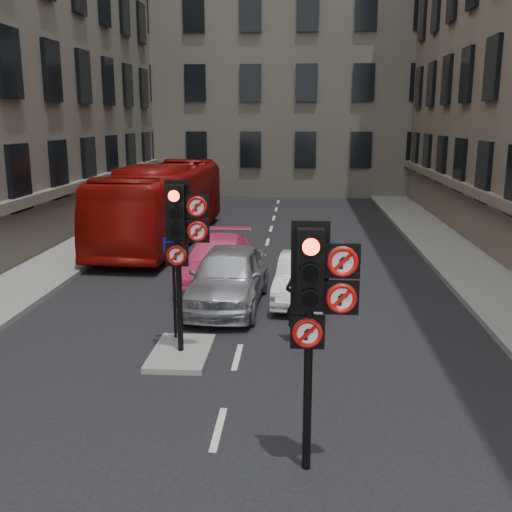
# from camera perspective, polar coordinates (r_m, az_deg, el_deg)

# --- Properties ---
(ground) EXTENTS (120.00, 120.00, 0.00)m
(ground) POSITION_cam_1_polar(r_m,az_deg,el_deg) (8.41, -5.54, -22.72)
(ground) COLOR black
(ground) RESTS_ON ground
(pavement_left) EXTENTS (3.00, 50.00, 0.16)m
(pavement_left) POSITION_cam_1_polar(r_m,az_deg,el_deg) (21.09, -19.59, -0.99)
(pavement_left) COLOR gray
(pavement_left) RESTS_ON ground
(pavement_right) EXTENTS (3.00, 50.00, 0.16)m
(pavement_right) POSITION_cam_1_polar(r_m,az_deg,el_deg) (20.23, 21.14, -1.69)
(pavement_right) COLOR gray
(pavement_right) RESTS_ON ground
(centre_island) EXTENTS (1.20, 2.00, 0.12)m
(centre_island) POSITION_cam_1_polar(r_m,az_deg,el_deg) (12.91, -7.15, -9.13)
(centre_island) COLOR gray
(centre_island) RESTS_ON ground
(building_far) EXTENTS (30.00, 14.00, 20.00)m
(building_far) POSITION_cam_1_polar(r_m,az_deg,el_deg) (45.03, 2.66, 19.48)
(building_far) COLOR #696459
(building_far) RESTS_ON ground
(signal_near) EXTENTS (0.91, 0.40, 3.58)m
(signal_near) POSITION_cam_1_polar(r_m,az_deg,el_deg) (8.06, 5.74, -3.79)
(signal_near) COLOR black
(signal_near) RESTS_ON ground
(signal_far) EXTENTS (0.91, 0.40, 3.58)m
(signal_far) POSITION_cam_1_polar(r_m,az_deg,el_deg) (12.15, -7.11, 2.47)
(signal_far) COLOR black
(signal_far) RESTS_ON centre_island
(car_silver) EXTENTS (2.10, 4.73, 1.58)m
(car_silver) POSITION_cam_1_polar(r_m,az_deg,el_deg) (15.95, -2.66, -1.95)
(car_silver) COLOR #AAABB1
(car_silver) RESTS_ON ground
(car_white) EXTENTS (1.68, 3.90, 1.25)m
(car_white) POSITION_cam_1_polar(r_m,az_deg,el_deg) (16.52, 4.50, -2.05)
(car_white) COLOR silver
(car_white) RESTS_ON ground
(car_pink) EXTENTS (1.97, 4.82, 1.40)m
(car_pink) POSITION_cam_1_polar(r_m,az_deg,el_deg) (18.05, -3.67, -0.50)
(car_pink) COLOR #F14680
(car_pink) RESTS_ON ground
(bus_red) EXTENTS (3.19, 11.33, 3.12)m
(bus_red) POSITION_cam_1_polar(r_m,az_deg,el_deg) (24.38, -8.88, 4.96)
(bus_red) COLOR #940E0A
(bus_red) RESTS_ON ground
(motorcycle) EXTENTS (0.59, 1.63, 0.96)m
(motorcycle) POSITION_cam_1_polar(r_m,az_deg,el_deg) (14.11, 5.04, -5.33)
(motorcycle) COLOR black
(motorcycle) RESTS_ON ground
(motorcyclist) EXTENTS (0.79, 0.68, 1.83)m
(motorcyclist) POSITION_cam_1_polar(r_m,az_deg,el_deg) (13.33, 4.11, -4.43)
(motorcyclist) COLOR black
(motorcyclist) RESTS_ON ground
(info_sign) EXTENTS (0.39, 0.14, 2.28)m
(info_sign) POSITION_cam_1_polar(r_m,az_deg,el_deg) (13.16, -7.85, -1.68)
(info_sign) COLOR black
(info_sign) RESTS_ON centre_island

